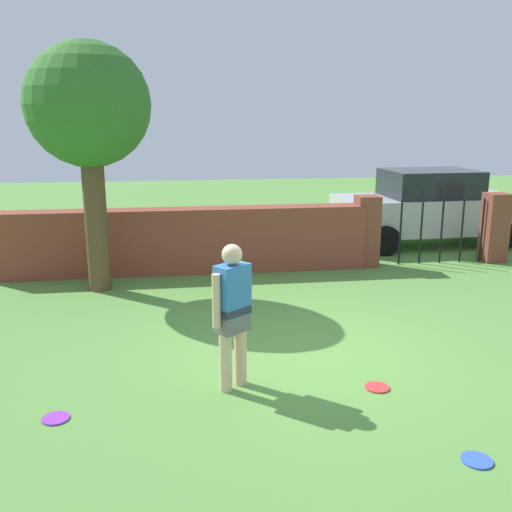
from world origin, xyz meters
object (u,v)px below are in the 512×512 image
object	(u,v)px
person	(233,310)
car	(428,208)
tree	(88,109)
frisbee_blue	(477,460)
frisbee_purple	(56,418)
frisbee_red	(377,387)

from	to	relation	value
person	car	xyz separation A→B (m)	(5.17, 6.54, -0.04)
car	person	bearing A→B (deg)	49.72
tree	car	bearing A→B (deg)	20.07
tree	frisbee_blue	bearing A→B (deg)	-55.66
tree	frisbee_purple	bearing A→B (deg)	-88.82
frisbee_red	frisbee_purple	world-z (taller)	same
tree	person	world-z (taller)	tree
car	frisbee_red	xyz separation A→B (m)	(-3.60, -6.79, -0.85)
car	frisbee_red	bearing A→B (deg)	60.13
person	frisbee_blue	distance (m)	2.73
person	frisbee_blue	bearing A→B (deg)	-77.55
tree	frisbee_red	xyz separation A→B (m)	(3.47, -4.21, -3.00)
tree	frisbee_red	size ratio (longest dim) A/B	15.14
person	car	distance (m)	8.33
car	frisbee_blue	distance (m)	8.88
tree	person	size ratio (longest dim) A/B	2.52
frisbee_blue	frisbee_red	bearing A→B (deg)	105.09
person	frisbee_red	distance (m)	1.82
person	car	world-z (taller)	car
person	frisbee_purple	bearing A→B (deg)	157.17
tree	person	distance (m)	4.87
frisbee_red	frisbee_purple	distance (m)	3.38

